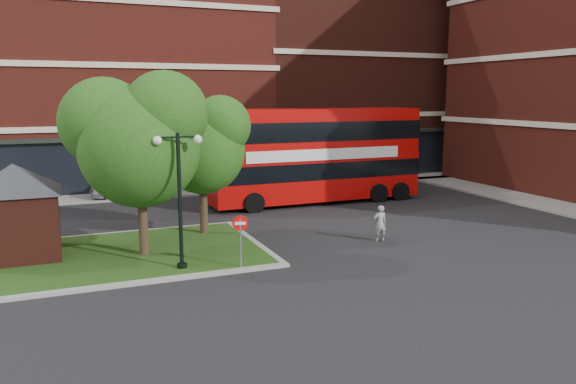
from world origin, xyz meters
name	(u,v)px	position (x,y,z in m)	size (l,w,h in m)	color
ground	(322,256)	(0.00, 0.00, 0.00)	(120.00, 120.00, 0.00)	black
pavement_far	(214,190)	(0.00, 16.50, 0.06)	(44.00, 3.00, 0.12)	slate
terrace_far_left	(75,85)	(-8.00, 24.00, 7.00)	(26.00, 12.00, 14.00)	maroon
terrace_far_right	(349,74)	(14.00, 24.00, 8.00)	(18.00, 12.00, 16.00)	#471911
traffic_island	(104,257)	(-8.00, 3.00, 0.07)	(12.60, 7.60, 0.15)	gray
kiosk	(15,201)	(-11.00, 4.00, 2.32)	(6.51, 6.51, 3.60)	#471911
tree_island_west	(136,135)	(-6.60, 2.58, 4.79)	(5.40, 4.71, 7.21)	#2D2116
tree_island_east	(200,142)	(-3.58, 5.06, 4.24)	(4.46, 3.90, 6.29)	#2D2116
lamp_island	(180,194)	(-5.50, 0.20, 2.83)	(1.72, 0.36, 5.00)	black
lamp_far_left	(252,150)	(2.00, 14.50, 2.83)	(1.72, 0.36, 5.00)	black
lamp_far_right	(362,146)	(10.00, 14.50, 2.83)	(1.72, 0.36, 5.00)	black
bus	(315,149)	(4.52, 10.43, 3.17)	(12.67, 3.04, 4.83)	#AB0806
woman	(380,223)	(3.37, 1.20, 0.79)	(0.58, 0.38, 1.58)	gray
car_silver	(129,185)	(-5.46, 16.00, 0.79)	(1.86, 4.63, 1.58)	#9D9EA4
car_white	(341,177)	(8.41, 14.50, 0.74)	(1.56, 4.49, 1.48)	white
no_entry_sign	(240,231)	(-3.50, -0.50, 1.46)	(0.56, 0.19, 2.04)	slate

